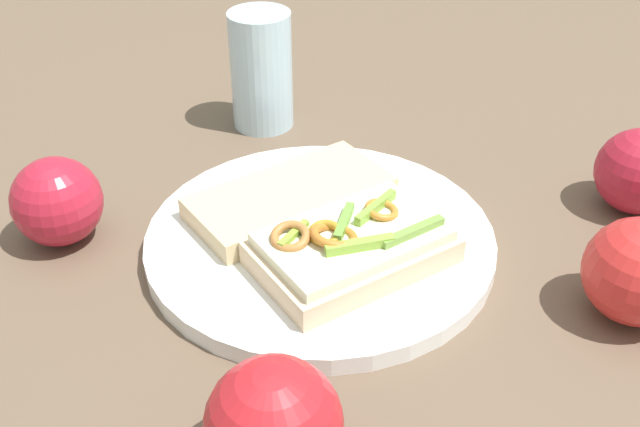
# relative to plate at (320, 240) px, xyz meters

# --- Properties ---
(ground_plane) EXTENTS (2.00, 2.00, 0.00)m
(ground_plane) POSITION_rel_plate_xyz_m (0.00, 0.00, -0.01)
(ground_plane) COLOR brown
(ground_plane) RESTS_ON ground
(plate) EXTENTS (0.29, 0.29, 0.02)m
(plate) POSITION_rel_plate_xyz_m (0.00, 0.00, 0.00)
(plate) COLOR white
(plate) RESTS_ON ground_plane
(sandwich) EXTENTS (0.17, 0.13, 0.04)m
(sandwich) POSITION_rel_plate_xyz_m (0.01, 0.04, 0.02)
(sandwich) COLOR beige
(sandwich) RESTS_ON plate
(bread_slice_side) EXTENTS (0.19, 0.12, 0.02)m
(bread_slice_side) POSITION_rel_plate_xyz_m (-0.01, -0.05, 0.02)
(bread_slice_side) COLOR beige
(bread_slice_side) RESTS_ON plate
(apple_0) EXTENTS (0.10, 0.10, 0.08)m
(apple_0) POSITION_rel_plate_xyz_m (-0.24, 0.17, 0.03)
(apple_0) COLOR #AB1B2E
(apple_0) RESTS_ON ground_plane
(apple_1) EXTENTS (0.11, 0.11, 0.08)m
(apple_1) POSITION_rel_plate_xyz_m (0.18, 0.13, 0.03)
(apple_1) COLOR red
(apple_1) RESTS_ON ground_plane
(apple_2) EXTENTS (0.11, 0.11, 0.08)m
(apple_2) POSITION_rel_plate_xyz_m (-0.10, 0.23, 0.03)
(apple_2) COLOR red
(apple_2) RESTS_ON ground_plane
(apple_3) EXTENTS (0.09, 0.09, 0.08)m
(apple_3) POSITION_rel_plate_xyz_m (0.14, -0.17, 0.03)
(apple_3) COLOR #B31D31
(apple_3) RESTS_ON ground_plane
(drinking_glass) EXTENTS (0.07, 0.07, 0.12)m
(drinking_glass) POSITION_rel_plate_xyz_m (-0.13, -0.19, 0.05)
(drinking_glass) COLOR silver
(drinking_glass) RESTS_ON ground_plane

